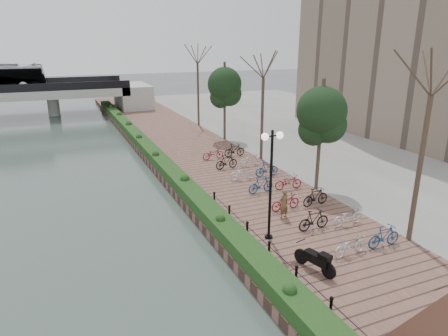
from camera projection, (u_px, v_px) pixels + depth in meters
ground at (276, 323)px, 13.31m from camera, size 220.00×220.00×0.00m
promenade at (205, 162)px, 30.07m from camera, size 8.00×75.00×0.50m
inland_pavement at (370, 142)px, 36.05m from camera, size 24.00×75.00×0.50m
hedge at (152, 152)px, 30.82m from camera, size 1.10×56.00×0.60m
chain_fence at (282, 263)px, 15.33m from camera, size 0.10×14.10×0.70m
lamppost at (271, 162)px, 16.94m from camera, size 1.02×0.32×4.95m
motorcycle at (315, 259)px, 15.28m from camera, size 0.94×1.74×1.04m
pedestrian at (284, 204)px, 19.84m from camera, size 0.61×0.46×1.53m
bicycle_parking at (275, 184)px, 23.45m from camera, size 2.40×17.32×1.00m
street_trees at (286, 125)px, 26.30m from camera, size 3.20×37.12×6.80m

